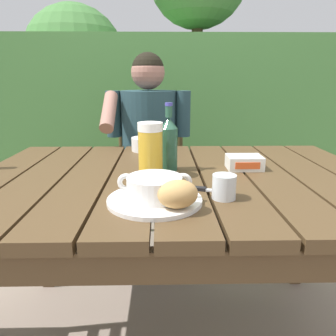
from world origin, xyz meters
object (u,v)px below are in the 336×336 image
object	(u,v)px
table_knife	(205,189)
bread_roll	(178,194)
person_eating	(148,145)
serving_plate	(155,200)
diner_bowl	(146,144)
chair_near_diner	(151,177)
beer_glass	(150,150)
soup_bowl	(155,187)
butter_tub	(244,162)
water_glass_small	(224,187)
beer_bottle	(169,143)

from	to	relation	value
table_knife	bread_roll	bearing A→B (deg)	-119.80
person_eating	serving_plate	world-z (taller)	person_eating
person_eating	diner_bowl	distance (m)	0.35
chair_near_diner	bread_roll	distance (m)	1.32
bread_roll	beer_glass	bearing A→B (deg)	104.06
table_knife	beer_glass	bearing A→B (deg)	137.89
soup_bowl	bread_roll	world-z (taller)	bread_roll
butter_tub	diner_bowl	world-z (taller)	diner_bowl
person_eating	beer_glass	bearing A→B (deg)	-87.04
chair_near_diner	person_eating	size ratio (longest dim) A/B	0.75
person_eating	diner_bowl	xyz separation A→B (m)	(0.00, -0.34, 0.07)
person_eating	water_glass_small	bearing A→B (deg)	-75.44
person_eating	table_knife	xyz separation A→B (m)	(0.21, -0.91, 0.04)
beer_bottle	bread_roll	bearing A→B (deg)	-87.95
serving_plate	butter_tub	bearing A→B (deg)	45.04
water_glass_small	diner_bowl	size ratio (longest dim) A/B	0.51
serving_plate	beer_bottle	xyz separation A→B (m)	(0.05, 0.32, 0.10)
serving_plate	soup_bowl	world-z (taller)	soup_bowl
table_knife	diner_bowl	bearing A→B (deg)	109.79
beer_bottle	water_glass_small	world-z (taller)	beer_bottle
chair_near_diner	diner_bowl	distance (m)	0.63
beer_bottle	butter_tub	size ratio (longest dim) A/B	1.92
chair_near_diner	water_glass_small	distance (m)	1.25
bread_roll	diner_bowl	world-z (taller)	bread_roll
bread_roll	beer_glass	distance (m)	0.33
table_knife	diner_bowl	distance (m)	0.61
soup_bowl	person_eating	bearing A→B (deg)	93.29
beer_glass	table_knife	bearing A→B (deg)	-42.11
diner_bowl	butter_tub	bearing A→B (deg)	-40.39
chair_near_diner	serving_plate	bearing A→B (deg)	-87.38
person_eating	butter_tub	size ratio (longest dim) A/B	9.61
bread_roll	water_glass_small	bearing A→B (deg)	34.71
diner_bowl	person_eating	bearing A→B (deg)	90.47
person_eating	serving_plate	bearing A→B (deg)	-86.71
soup_bowl	beer_glass	bearing A→B (deg)	94.31
person_eating	water_glass_small	distance (m)	1.01
table_knife	water_glass_small	bearing A→B (deg)	-55.82
water_glass_small	table_knife	bearing A→B (deg)	124.18
beer_bottle	table_knife	xyz separation A→B (m)	(0.11, -0.23, -0.10)
beer_glass	person_eating	bearing A→B (deg)	92.96
soup_bowl	diner_bowl	xyz separation A→B (m)	(-0.05, 0.66, -0.01)
person_eating	butter_tub	bearing A→B (deg)	-59.68
person_eating	table_knife	world-z (taller)	person_eating
butter_tub	diner_bowl	size ratio (longest dim) A/B	0.95
diner_bowl	table_knife	bearing A→B (deg)	-70.21
bread_roll	beer_bottle	xyz separation A→B (m)	(-0.01, 0.39, 0.05)
serving_plate	table_knife	bearing A→B (deg)	30.54
serving_plate	beer_glass	xyz separation A→B (m)	(-0.02, 0.24, 0.09)
serving_plate	butter_tub	xyz separation A→B (m)	(0.33, 0.33, 0.02)
person_eating	beer_bottle	distance (m)	0.70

